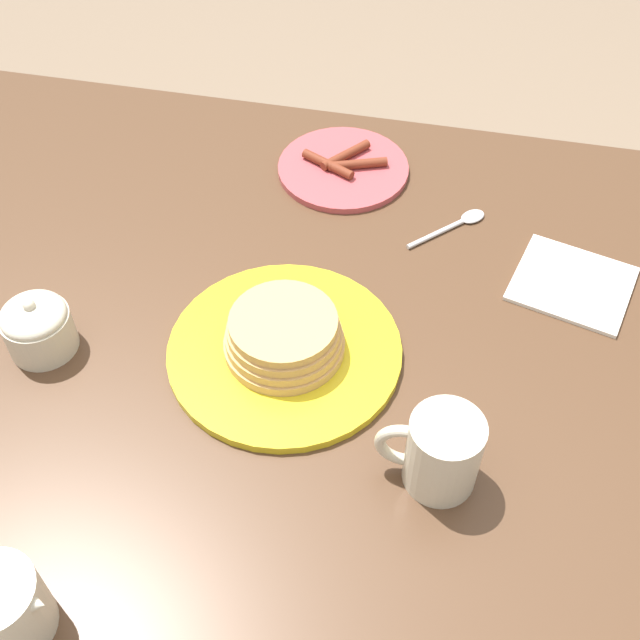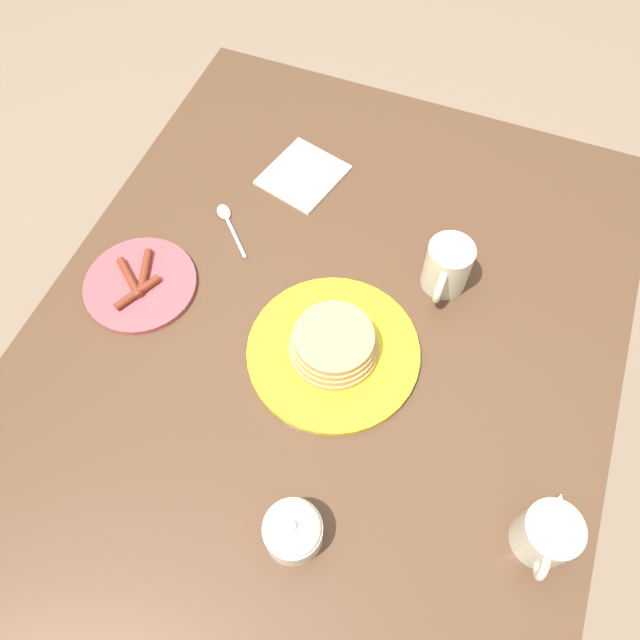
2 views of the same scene
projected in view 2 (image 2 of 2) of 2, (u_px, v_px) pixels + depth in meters
ground_plane at (318, 474)px, 1.69m from camera, size 8.00×8.00×0.00m
dining_table at (317, 380)px, 1.14m from camera, size 1.29×0.97×0.74m
pancake_plate at (334, 348)px, 1.02m from camera, size 0.29×0.29×0.06m
side_plate_bacon at (140, 284)px, 1.10m from camera, size 0.20×0.20×0.02m
coffee_mug at (447, 267)px, 1.07m from camera, size 0.11×0.08×0.10m
creamer_pitcher at (547, 534)px, 0.86m from camera, size 0.12×0.08×0.09m
sugar_bowl at (293, 531)px, 0.87m from camera, size 0.08×0.08×0.08m
napkin at (303, 175)px, 1.23m from camera, size 0.18×0.17×0.01m
spoon at (228, 222)px, 1.17m from camera, size 0.11×0.11×0.01m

